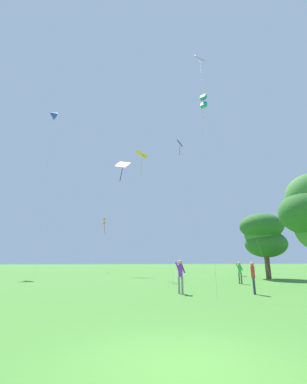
{
  "coord_description": "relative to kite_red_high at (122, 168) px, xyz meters",
  "views": [
    {
      "loc": [
        -1.61,
        -4.76,
        1.72
      ],
      "look_at": [
        6.14,
        29.35,
        11.22
      ],
      "focal_mm": 24.09,
      "sensor_mm": 36.0,
      "label": 1
    }
  ],
  "objects": [
    {
      "name": "kite_blue_delta",
      "position": [
        -12.15,
        2.96,
        10.12
      ],
      "size": [
        3.0,
        10.13,
        27.67
      ],
      "color": "blue",
      "rests_on": "ground_plane"
    },
    {
      "name": "person_in_red_shirt",
      "position": [
        7.9,
        -20.33,
        -15.56
      ],
      "size": [
        0.54,
        0.27,
        1.7
      ],
      "color": "#665B4C",
      "rests_on": "ground_plane"
    },
    {
      "name": "person_with_spool",
      "position": [
        1.11,
        -25.49,
        -15.49
      ],
      "size": [
        0.59,
        0.25,
        1.82
      ],
      "color": "gray",
      "rests_on": "ground_plane"
    },
    {
      "name": "kite_yellow_diamond",
      "position": [
        1.74,
        -9.15,
        -1.98
      ],
      "size": [
        1.79,
        12.31,
        16.29
      ],
      "color": "yellow",
      "rests_on": "ground_plane"
    },
    {
      "name": "kite_red_high",
      "position": [
        0.0,
        0.0,
        0.0
      ],
      "size": [
        5.03,
        5.16,
        18.19
      ],
      "color": "red",
      "rests_on": "ground_plane"
    },
    {
      "name": "person_foreground_watcher",
      "position": [
        4.96,
        -26.64,
        -15.55
      ],
      "size": [
        0.34,
        0.52,
        1.72
      ],
      "color": "#2D3351",
      "rests_on": "ground_plane"
    },
    {
      "name": "kite_black_large",
      "position": [
        12.07,
        5.13,
        7.17
      ],
      "size": [
        1.52,
        9.69,
        25.8
      ],
      "color": "black",
      "rests_on": "ground_plane"
    },
    {
      "name": "tree_right_cluster",
      "position": [
        14.15,
        -15.16,
        -12.06
      ],
      "size": [
        5.02,
        4.79,
        6.83
      ],
      "color": "brown",
      "rests_on": "ground_plane"
    },
    {
      "name": "kite_teal_box",
      "position": [
        10.37,
        -10.34,
        7.23
      ],
      "size": [
        3.11,
        7.77,
        25.05
      ],
      "color": "teal",
      "rests_on": "ground_plane"
    },
    {
      "name": "kite_orange_box",
      "position": [
        -2.13,
        9.03,
        -7.61
      ],
      "size": [
        2.67,
        6.83,
        9.75
      ],
      "color": "orange",
      "rests_on": "ground_plane"
    },
    {
      "name": "kite_pink_low",
      "position": [
        5.47,
        -20.38,
        3.64
      ],
      "size": [
        4.41,
        8.74,
        22.4
      ],
      "color": "pink",
      "rests_on": "ground_plane"
    },
    {
      "name": "ground_plane",
      "position": [
        -2.15,
        -35.28,
        -16.58
      ],
      "size": [
        400.0,
        400.0,
        0.0
      ],
      "primitive_type": "plane",
      "color": "#427A2D"
    }
  ]
}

